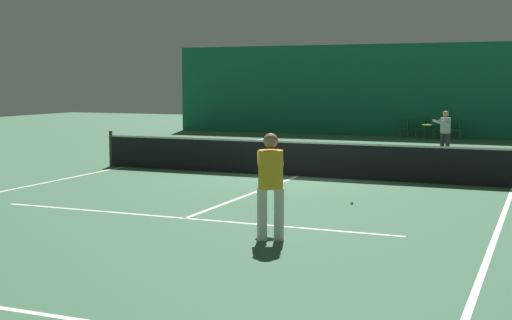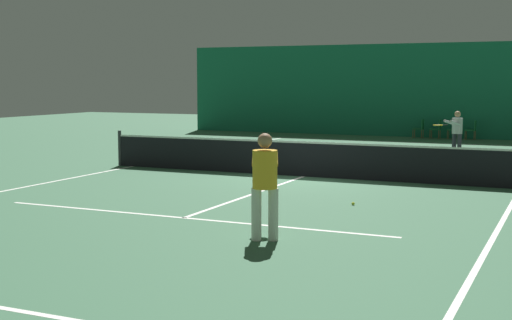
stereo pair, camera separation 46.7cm
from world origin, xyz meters
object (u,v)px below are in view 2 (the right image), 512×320
object	(u,v)px
player_near	(265,178)
courtside_chair_1	(437,128)
player_far	(456,130)
courtside_chair_3	(472,129)
courtside_chair_0	(420,127)
tennis_ball	(353,204)
courtside_chair_2	(454,128)
tennis_net	(304,158)

from	to	relation	value
player_near	courtside_chair_1	size ratio (longest dim) A/B	2.07
player_far	courtside_chair_3	world-z (taller)	player_far
player_near	courtside_chair_0	xyz separation A→B (m)	(-1.94, 21.79, -0.53)
courtside_chair_0	tennis_ball	size ratio (longest dim) A/B	12.73
courtside_chair_2	courtside_chair_3	distance (m)	0.76
courtside_chair_3	player_near	bearing A→B (deg)	-0.90
courtside_chair_1	tennis_ball	world-z (taller)	courtside_chair_1
tennis_ball	player_near	bearing A→B (deg)	-95.67
courtside_chair_2	player_far	bearing A→B (deg)	9.27
courtside_chair_1	courtside_chair_3	xyz separation A→B (m)	(1.52, 0.00, 0.00)
player_far	courtside_chair_1	size ratio (longest dim) A/B	1.82
courtside_chair_1	courtside_chair_0	bearing A→B (deg)	-90.00
tennis_ball	courtside_chair_0	bearing A→B (deg)	97.27
player_near	tennis_net	bearing A→B (deg)	-7.34
courtside_chair_2	tennis_ball	world-z (taller)	courtside_chair_2
courtside_chair_1	tennis_net	bearing A→B (deg)	-3.82
courtside_chair_0	courtside_chair_1	size ratio (longest dim) A/B	1.00
courtside_chair_3	player_far	bearing A→B (deg)	3.15
courtside_chair_2	courtside_chair_3	size ratio (longest dim) A/B	1.00
courtside_chair_1	tennis_ball	bearing A→B (deg)	4.89
courtside_chair_0	tennis_ball	bearing A→B (deg)	7.27
player_near	player_far	distance (m)	14.79
player_far	tennis_net	bearing A→B (deg)	11.57
courtside_chair_1	player_far	bearing A→B (deg)	15.18
player_near	courtside_chair_0	bearing A→B (deg)	-18.21
tennis_net	tennis_ball	distance (m)	4.53
tennis_net	tennis_ball	xyz separation A→B (m)	(2.50, -3.74, -0.48)
courtside_chair_2	tennis_net	bearing A→B (deg)	-6.83
courtside_chair_0	courtside_chair_2	world-z (taller)	same
tennis_net	courtside_chair_1	bearing A→B (deg)	86.18
player_near	courtside_chair_0	world-z (taller)	player_near
courtside_chair_3	tennis_ball	bearing A→B (deg)	0.09
courtside_chair_2	courtside_chair_0	bearing A→B (deg)	-90.00
player_near	courtside_chair_2	size ratio (longest dim) A/B	2.07
courtside_chair_2	courtside_chair_3	xyz separation A→B (m)	(0.76, 0.00, 0.00)
player_near	courtside_chair_2	bearing A→B (deg)	-22.19
courtside_chair_3	tennis_ball	distance (m)	18.07
tennis_net	tennis_ball	size ratio (longest dim) A/B	181.82
tennis_net	player_far	size ratio (longest dim) A/B	7.84
player_near	player_far	size ratio (longest dim) A/B	1.14
player_near	courtside_chair_1	xyz separation A→B (m)	(-1.18, 21.79, -0.53)
tennis_net	courtside_chair_3	xyz separation A→B (m)	(2.48, 14.32, -0.03)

